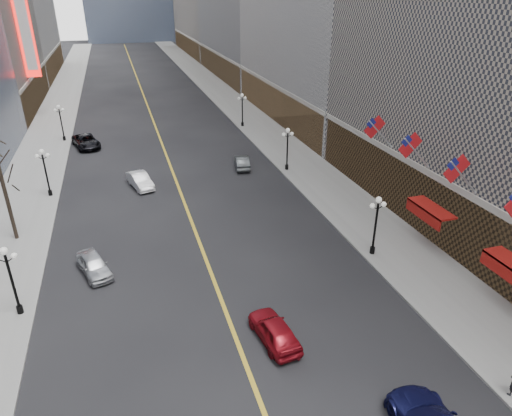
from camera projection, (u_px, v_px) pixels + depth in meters
sidewalk_east at (250, 118)px, 68.51m from camera, size 6.00×230.00×0.15m
sidewalk_west at (50, 134)px, 61.20m from camera, size 6.00×230.00×0.15m
lane_line at (149, 110)px, 73.51m from camera, size 0.25×200.00×0.02m
streetlamp_east_1 at (376, 220)px, 32.21m from camera, size 1.26×0.44×4.52m
streetlamp_east_2 at (287, 145)px, 47.74m from camera, size 1.26×0.44×4.52m
streetlamp_east_3 at (242, 106)px, 63.26m from camera, size 1.26×0.44×4.52m
streetlamp_west_1 at (10, 274)px, 26.06m from camera, size 1.26×0.44×4.52m
streetlamp_west_2 at (45, 168)px, 41.58m from camera, size 1.26×0.44×4.52m
streetlamp_west_3 at (61, 119)px, 57.10m from camera, size 1.26×0.44×4.52m
flag_3 at (458, 171)px, 28.64m from camera, size 2.87×0.12×2.87m
flag_4 at (412, 147)px, 32.95m from camera, size 2.87×0.12×2.87m
flag_5 at (376, 129)px, 37.26m from camera, size 2.87×0.12×2.87m
awning_c at (429, 210)px, 33.26m from camera, size 1.40×4.00×0.93m
theatre_marquee at (26, 33)px, 64.16m from camera, size 2.00×0.55×12.00m
car_nb_near at (94, 265)px, 30.98m from camera, size 2.81×4.34×1.37m
car_nb_mid at (140, 180)px, 44.57m from camera, size 2.57×4.57×1.43m
car_nb_far at (86, 141)px, 55.82m from camera, size 3.88×5.95×1.52m
car_sb_mid at (274, 330)px, 25.02m from camera, size 2.21×4.38×1.43m
car_sb_far at (242, 162)px, 49.47m from camera, size 2.04×4.21×1.33m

